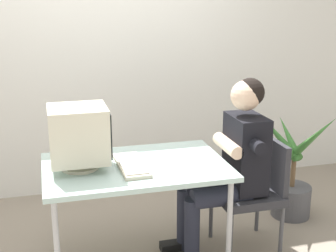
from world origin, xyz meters
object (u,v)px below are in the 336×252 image
object	(u,v)px
crt_monitor	(79,135)
person_seated	(231,160)
desk	(136,172)
office_chair	(254,187)
keyboard	(131,165)
potted_plant	(292,179)

from	to	relation	value
crt_monitor	person_seated	xyz separation A→B (m)	(1.04, -0.03, -0.26)
desk	office_chair	distance (m)	0.90
crt_monitor	office_chair	xyz separation A→B (m)	(1.23, -0.03, -0.49)
desk	person_seated	xyz separation A→B (m)	(0.68, -0.01, 0.02)
keyboard	potted_plant	bearing A→B (deg)	15.60
crt_monitor	keyboard	distance (m)	0.39
crt_monitor	person_seated	bearing A→B (deg)	-1.84
office_chair	keyboard	bearing A→B (deg)	-178.11
office_chair	person_seated	size ratio (longest dim) A/B	0.64
potted_plant	person_seated	bearing A→B (deg)	-152.58
office_chair	person_seated	xyz separation A→B (m)	(-0.19, 0.00, 0.22)
desk	office_chair	bearing A→B (deg)	-0.63
keyboard	person_seated	bearing A→B (deg)	2.39
desk	person_seated	distance (m)	0.68
office_chair	person_seated	bearing A→B (deg)	180.00
keyboard	office_chair	xyz separation A→B (m)	(0.91, 0.03, -0.27)
crt_monitor	desk	bearing A→B (deg)	-3.81
desk	crt_monitor	xyz separation A→B (m)	(-0.36, 0.02, 0.28)
office_chair	person_seated	world-z (taller)	person_seated
person_seated	desk	bearing A→B (deg)	179.19
office_chair	potted_plant	distance (m)	0.66
office_chair	desk	bearing A→B (deg)	179.37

